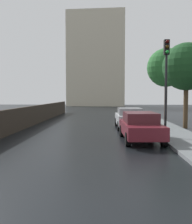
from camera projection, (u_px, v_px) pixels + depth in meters
car_maroon_near_kerb at (141, 126)px, 13.18m from camera, size 1.94×4.31×1.40m
car_silver_mid_road at (129, 118)px, 18.10m from camera, size 1.88×4.02×1.40m
traffic_light at (166, 71)px, 13.49m from camera, size 0.26×0.39×4.89m
street_tree_mid at (187, 67)px, 18.14m from camera, size 3.23×3.23×5.80m
street_tree_far at (166, 68)px, 23.76m from camera, size 3.42×3.42×6.42m
distant_tower at (97, 60)px, 56.76m from camera, size 12.33×6.90×19.54m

